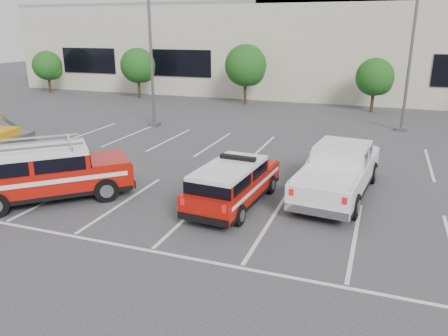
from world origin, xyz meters
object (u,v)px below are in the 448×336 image
object	(u,v)px
fire_chief_suv	(233,187)
convention_building	(328,43)
tree_mid_left	(247,67)
tree_left	(139,67)
white_pickup	(338,176)
light_pole_mid	(412,44)
tree_far_left	(49,67)
tree_mid_right	(376,78)
light_pole_left	(151,43)
ladder_suv	(47,176)

from	to	relation	value
fire_chief_suv	convention_building	bearing A→B (deg)	96.06
tree_mid_left	fire_chief_suv	xyz separation A→B (m)	(6.02, -20.89, -2.34)
tree_left	tree_mid_left	xyz separation A→B (m)	(10.00, 0.00, 0.27)
tree_left	fire_chief_suv	distance (m)	26.40
white_pickup	light_pole_mid	bearing A→B (deg)	84.63
tree_far_left	tree_left	size ratio (longest dim) A/B	0.90
tree_mid_right	convention_building	bearing A→B (deg)	116.57
convention_building	light_pole_left	bearing A→B (deg)	-112.39
tree_left	tree_mid_right	xyz separation A→B (m)	(20.00, -0.00, -0.27)
tree_left	white_pickup	bearing A→B (deg)	-43.70
tree_mid_left	tree_mid_right	world-z (taller)	tree_mid_left
convention_building	ladder_suv	world-z (taller)	convention_building
tree_mid_right	white_pickup	distance (m)	18.61
light_pole_mid	fire_chief_suv	world-z (taller)	light_pole_mid
tree_far_left	light_pole_left	world-z (taller)	light_pole_left
tree_left	light_pole_mid	size ratio (longest dim) A/B	0.43
tree_mid_left	fire_chief_suv	bearing A→B (deg)	-73.93
tree_far_left	fire_chief_suv	size ratio (longest dim) A/B	0.79
convention_building	tree_mid_left	world-z (taller)	convention_building
tree_far_left	tree_mid_left	world-z (taller)	tree_mid_left
convention_building	white_pickup	distance (m)	28.94
convention_building	tree_left	size ratio (longest dim) A/B	13.58
tree_far_left	tree_mid_right	bearing A→B (deg)	0.00
light_pole_left	light_pole_mid	distance (m)	15.52
tree_far_left	tree_mid_right	xyz separation A→B (m)	(30.00, 0.00, 0.00)
tree_left	light_pole_left	world-z (taller)	light_pole_left
fire_chief_suv	ladder_suv	distance (m)	6.81
fire_chief_suv	ladder_suv	bearing A→B (deg)	-160.26
white_pickup	tree_left	bearing A→B (deg)	142.38
tree_mid_left	light_pole_mid	xyz separation A→B (m)	(11.91, -6.05, 2.14)
fire_chief_suv	ladder_suv	size ratio (longest dim) A/B	0.89
light_pole_left	light_pole_mid	bearing A→B (deg)	14.93
tree_mid_right	tree_mid_left	bearing A→B (deg)	180.00
light_pole_left	ladder_suv	bearing A→B (deg)	-78.62
tree_mid_right	light_pole_left	xyz separation A→B (m)	(-13.09, -10.05, 2.68)
tree_mid_right	light_pole_left	distance (m)	16.72
tree_mid_right	light_pole_left	size ratio (longest dim) A/B	0.39
fire_chief_suv	tree_mid_left	bearing A→B (deg)	110.40
light_pole_left	light_pole_mid	xyz separation A→B (m)	(15.00, 4.00, 0.00)
light_pole_left	tree_mid_left	bearing A→B (deg)	72.90
tree_far_left	white_pickup	distance (m)	34.78
light_pole_left	fire_chief_suv	size ratio (longest dim) A/B	2.04
light_pole_left	fire_chief_suv	xyz separation A→B (m)	(9.11, -10.84, -4.48)
tree_far_left	ladder_suv	world-z (taller)	tree_far_left
white_pickup	convention_building	bearing A→B (deg)	104.69
tree_left	light_pole_left	xyz separation A→B (m)	(6.91, -10.05, 2.41)
light_pole_mid	white_pickup	world-z (taller)	light_pole_mid
tree_left	tree_mid_left	size ratio (longest dim) A/B	0.91
convention_building	fire_chief_suv	size ratio (longest dim) A/B	11.94
tree_left	light_pole_left	size ratio (longest dim) A/B	0.43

